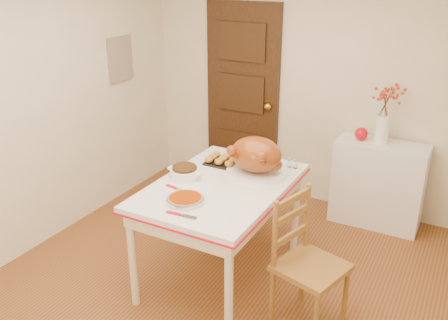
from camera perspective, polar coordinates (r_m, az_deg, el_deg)
The scene contains 18 objects.
floor at distance 3.94m, azimuth -1.81°, elevation -15.57°, with size 3.50×4.00×0.00m, color brown.
wall_back at distance 5.08m, azimuth 9.56°, elevation 8.67°, with size 3.50×0.00×2.50m, color beige.
wall_left at distance 4.44m, azimuth -22.05°, elevation 5.36°, with size 0.00×4.00×2.50m, color beige.
door_back at distance 5.36m, azimuth 2.20°, elevation 7.27°, with size 0.85×0.06×2.06m, color #3B210F.
photo_board at distance 5.19m, azimuth -12.14°, elevation 11.60°, with size 0.03×0.35×0.45m, color #AAA18A.
sideboard at distance 4.94m, azimuth 17.73°, elevation -2.72°, with size 0.84×0.37×0.84m, color silver.
kitchen_table at distance 3.91m, azimuth -0.35°, elevation -8.42°, with size 0.96×1.41×0.84m, color silver, non-canonical shape.
chair_oak at distance 3.46m, azimuth 10.28°, elevation -12.05°, with size 0.43×0.43×0.98m, color brown, non-canonical shape.
berry_vase at distance 4.70m, azimuth 18.40°, elevation 5.10°, with size 0.29×0.29×0.56m, color white, non-canonical shape.
apple at distance 4.80m, azimuth 15.91°, elevation 3.00°, with size 0.12×0.12×0.12m, color red.
turkey_platter at distance 3.83m, azimuth 3.80°, elevation 0.41°, with size 0.49×0.39×0.31m, color #913F1B, non-canonical shape.
pumpkin_pie at distance 3.44m, azimuth -4.60°, elevation -4.60°, with size 0.27×0.27×0.06m, color #8B2800.
stuffing_dish at distance 3.81m, azimuth -4.68°, elevation -1.31°, with size 0.29×0.23×0.11m, color #4E300E, non-canonical shape.
rolls_tray at distance 4.06m, azimuth -0.17°, elevation 0.00°, with size 0.27×0.21×0.07m, color #BA8029, non-canonical shape.
pie_server at distance 3.27m, azimuth -5.05°, elevation -6.49°, with size 0.23×0.06×0.01m, color silver, non-canonical shape.
carving_knife at distance 3.63m, azimuth -5.27°, elevation -3.47°, with size 0.27×0.06×0.01m, color silver, non-canonical shape.
drinking_glass at distance 4.17m, azimuth 3.65°, elevation 0.77°, with size 0.06×0.06×0.10m, color white.
shaker_pair at distance 4.03m, azimuth 8.09°, elevation -0.33°, with size 0.09×0.03×0.08m, color white, non-canonical shape.
Camera 1 is at (1.59, -2.68, 2.42)m, focal length 38.67 mm.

